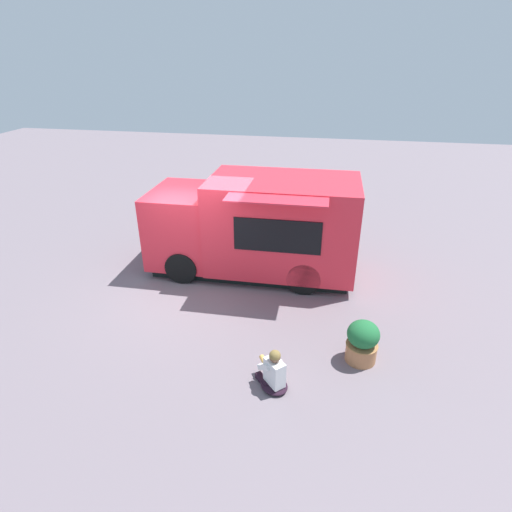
{
  "coord_description": "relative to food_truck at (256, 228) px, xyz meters",
  "views": [
    {
      "loc": [
        8.37,
        3.09,
        5.27
      ],
      "look_at": [
        -0.01,
        1.52,
        1.01
      ],
      "focal_mm": 29.02,
      "sensor_mm": 36.0,
      "label": 1
    }
  ],
  "objects": [
    {
      "name": "ground_plane",
      "position": [
        1.22,
        -1.31,
        -1.2
      ],
      "size": [
        40.0,
        40.0,
        0.0
      ],
      "primitive_type": "plane",
      "color": "slate"
    },
    {
      "name": "planter_flowering_near",
      "position": [
        -3.0,
        -2.73,
        -0.72
      ],
      "size": [
        0.65,
        0.65,
        0.9
      ],
      "color": "beige",
      "rests_on": "ground_plane"
    },
    {
      "name": "person_customer",
      "position": [
        4.18,
        1.07,
        -0.9
      ],
      "size": [
        0.73,
        0.71,
        0.8
      ],
      "color": "black",
      "rests_on": "ground_plane"
    },
    {
      "name": "planter_flowering_far",
      "position": [
        3.19,
        2.59,
        -0.78
      ],
      "size": [
        0.6,
        0.6,
        0.85
      ],
      "color": "#AF7148",
      "rests_on": "ground_plane"
    },
    {
      "name": "food_truck",
      "position": [
        0.0,
        0.0,
        0.0
      ],
      "size": [
        2.82,
        5.21,
        2.5
      ],
      "color": "red",
      "rests_on": "ground_plane"
    }
  ]
}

